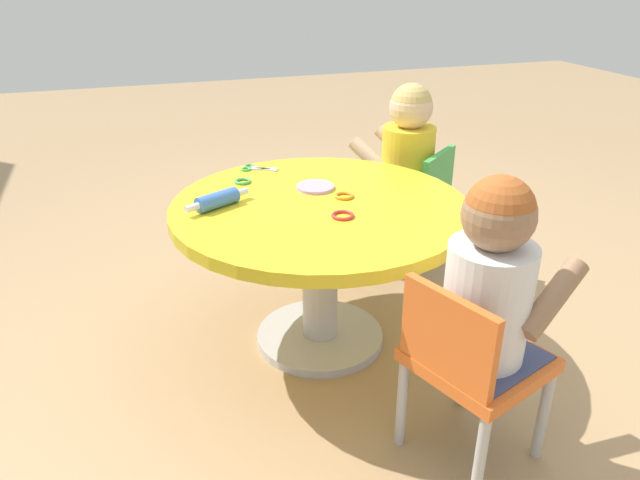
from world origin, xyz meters
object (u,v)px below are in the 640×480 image
(child_chair_left, at_px, (470,362))
(rolling_pin, at_px, (217,200))
(craft_table, at_px, (320,236))
(seated_child_right, at_px, (407,148))
(seated_child_left, at_px, (491,279))
(craft_scissors, at_px, (255,168))
(child_chair_right, at_px, (413,203))

(child_chair_left, bearing_deg, rolling_pin, 35.70)
(craft_table, relative_size, seated_child_right, 1.86)
(craft_table, bearing_deg, seated_child_right, -50.68)
(child_chair_left, bearing_deg, seated_child_left, -70.46)
(seated_child_left, bearing_deg, seated_child_right, -15.34)
(seated_child_left, distance_m, seated_child_right, 1.07)
(child_chair_left, relative_size, craft_scissors, 3.80)
(child_chair_left, distance_m, seated_child_right, 1.11)
(craft_table, xyz_separation_m, child_chair_left, (-0.63, -0.19, -0.10))
(seated_child_left, height_order, craft_scissors, seated_child_left)
(seated_child_left, bearing_deg, child_chair_right, -17.12)
(seated_child_left, height_order, rolling_pin, seated_child_left)
(craft_scissors, bearing_deg, child_chair_left, -163.20)
(child_chair_left, relative_size, child_chair_right, 1.00)
(child_chair_right, bearing_deg, seated_child_right, 38.87)
(seated_child_left, bearing_deg, rolling_pin, 38.23)
(seated_child_right, relative_size, rolling_pin, 2.37)
(craft_table, xyz_separation_m, craft_scissors, (0.39, 0.12, 0.12))
(craft_table, bearing_deg, craft_scissors, 17.27)
(rolling_pin, distance_m, craft_scissors, 0.38)
(craft_table, relative_size, seated_child_left, 1.86)
(seated_child_right, bearing_deg, seated_child_left, 164.66)
(seated_child_right, xyz_separation_m, rolling_pin, (-0.35, 0.82, 0.01))
(craft_table, height_order, seated_child_right, seated_child_right)
(child_chair_left, relative_size, seated_child_left, 1.05)
(seated_child_left, relative_size, child_chair_right, 0.95)
(rolling_pin, height_order, craft_scissors, rolling_pin)
(craft_table, bearing_deg, rolling_pin, 78.04)
(child_chair_left, distance_m, craft_scissors, 1.09)
(craft_table, bearing_deg, child_chair_left, -163.50)
(seated_child_left, bearing_deg, child_chair_left, 109.54)
(craft_table, distance_m, child_chair_left, 0.66)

